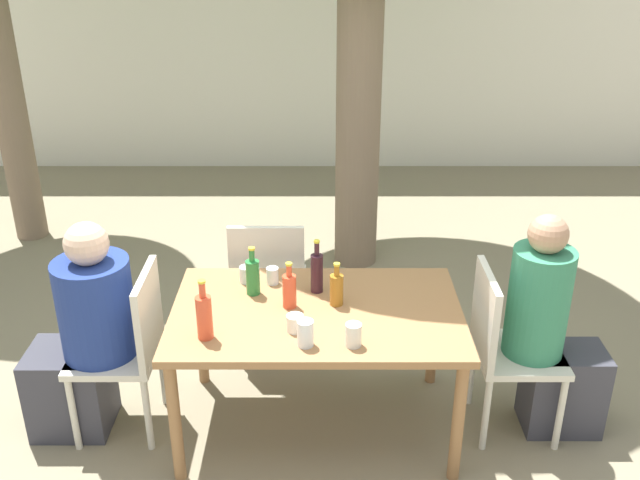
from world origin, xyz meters
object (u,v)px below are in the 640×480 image
patio_chair_0 (133,342)px  patio_chair_1 (507,343)px  person_seated_0 (87,339)px  dining_table_front (320,323)px  wine_bottle_0 (319,272)px  soda_bottle_1 (207,315)px  patio_chair_2 (272,279)px  drinking_glass_2 (276,276)px  person_seated_1 (554,340)px  soda_bottle_3 (292,290)px  drinking_glass_0 (308,333)px  drinking_glass_4 (250,274)px  drinking_glass_1 (356,335)px  green_bottle_2 (256,276)px  drinking_glass_3 (298,323)px  amber_bottle_4 (340,289)px

patio_chair_0 → patio_chair_1: bearing=90.0°
patio_chair_1 → person_seated_0: 2.17m
dining_table_front → wine_bottle_0: (-0.00, 0.19, 0.19)m
wine_bottle_0 → soda_bottle_1: soda_bottle_1 is taller
patio_chair_0 → patio_chair_2: same height
drinking_glass_2 → person_seated_1: bearing=-11.1°
patio_chair_0 → drinking_glass_2: bearing=111.2°
soda_bottle_3 → drinking_glass_0: 0.37m
dining_table_front → patio_chair_0: bearing=180.0°
drinking_glass_4 → patio_chair_1: bearing=-12.5°
person_seated_0 → dining_table_front: bearing=90.0°
dining_table_front → drinking_glass_2: (-0.24, 0.28, 0.12)m
person_seated_0 → drinking_glass_1: (1.37, -0.32, 0.24)m
wine_bottle_0 → green_bottle_2: bearing=-175.8°
drinking_glass_1 → wine_bottle_0: bearing=108.5°
drinking_glass_3 → patio_chair_2: bearing=102.1°
patio_chair_0 → person_seated_1: person_seated_1 is taller
patio_chair_1 → soda_bottle_1: size_ratio=3.03×
patio_chair_0 → amber_bottle_4: 1.11m
drinking_glass_4 → patio_chair_2: bearing=77.7°
green_bottle_2 → amber_bottle_4: bearing=-14.5°
patio_chair_0 → wine_bottle_0: bearing=101.4°
soda_bottle_1 → drinking_glass_0: bearing=-7.9°
green_bottle_2 → drinking_glass_3: (0.23, -0.37, -0.06)m
soda_bottle_1 → green_bottle_2: size_ratio=1.14×
person_seated_1 → soda_bottle_1: (-1.73, -0.26, 0.29)m
person_seated_1 → drinking_glass_2: person_seated_1 is taller
wine_bottle_0 → drinking_glass_1: 0.55m
person_seated_1 → drinking_glass_3: bearing=98.5°
person_seated_0 → drinking_glass_0: size_ratio=9.34×
patio_chair_2 → amber_bottle_4: 0.80m
green_bottle_2 → patio_chair_0: bearing=-165.0°
green_bottle_2 → drinking_glass_4: 0.15m
green_bottle_2 → drinking_glass_3: 0.44m
amber_bottle_4 → drinking_glass_0: bearing=-111.8°
patio_chair_2 → green_bottle_2: size_ratio=3.47×
person_seated_1 → soda_bottle_3: bearing=88.6°
amber_bottle_4 → drinking_glass_0: 0.41m
dining_table_front → patio_chair_0: size_ratio=1.59×
drinking_glass_4 → drinking_glass_3: bearing=-60.7°
patio_chair_0 → amber_bottle_4: bearing=93.1°
dining_table_front → drinking_glass_1: 0.39m
drinking_glass_3 → drinking_glass_4: drinking_glass_4 is taller
dining_table_front → drinking_glass_2: bearing=130.3°
patio_chair_0 → person_seated_0: size_ratio=0.77×
dining_table_front → patio_chair_1: bearing=0.0°
soda_bottle_1 → patio_chair_0: bearing=150.0°
dining_table_front → amber_bottle_4: size_ratio=6.29×
soda_bottle_1 → amber_bottle_4: bearing=26.7°
patio_chair_0 → drinking_glass_1: bearing=74.1°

